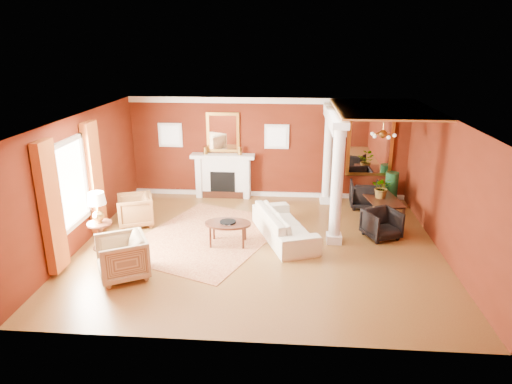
# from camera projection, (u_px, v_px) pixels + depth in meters

# --- Properties ---
(ground) EXTENTS (8.00, 8.00, 0.00)m
(ground) POSITION_uv_depth(u_px,v_px,m) (259.00, 245.00, 10.37)
(ground) COLOR brown
(ground) RESTS_ON ground
(room_shell) EXTENTS (8.04, 7.04, 2.92)m
(room_shell) POSITION_uv_depth(u_px,v_px,m) (259.00, 159.00, 9.72)
(room_shell) COLOR #591B0C
(room_shell) RESTS_ON ground
(fireplace) EXTENTS (1.85, 0.42, 1.29)m
(fireplace) POSITION_uv_depth(u_px,v_px,m) (223.00, 176.00, 13.39)
(fireplace) COLOR white
(fireplace) RESTS_ON ground
(overmantel_mirror) EXTENTS (0.95, 0.07, 1.15)m
(overmantel_mirror) POSITION_uv_depth(u_px,v_px,m) (223.00, 132.00, 13.12)
(overmantel_mirror) COLOR gold
(overmantel_mirror) RESTS_ON fireplace
(flank_window_left) EXTENTS (0.70, 0.07, 0.70)m
(flank_window_left) POSITION_uv_depth(u_px,v_px,m) (170.00, 135.00, 13.28)
(flank_window_left) COLOR white
(flank_window_left) RESTS_ON room_shell
(flank_window_right) EXTENTS (0.70, 0.07, 0.70)m
(flank_window_right) POSITION_uv_depth(u_px,v_px,m) (277.00, 137.00, 13.05)
(flank_window_right) COLOR white
(flank_window_right) RESTS_ON room_shell
(left_window) EXTENTS (0.21, 2.55, 2.60)m
(left_window) POSITION_uv_depth(u_px,v_px,m) (74.00, 190.00, 9.63)
(left_window) COLOR white
(left_window) RESTS_ON room_shell
(column_front) EXTENTS (0.36, 0.36, 2.80)m
(column_front) POSITION_uv_depth(u_px,v_px,m) (337.00, 183.00, 10.07)
(column_front) COLOR white
(column_front) RESTS_ON ground
(column_back) EXTENTS (0.36, 0.36, 2.80)m
(column_back) POSITION_uv_depth(u_px,v_px,m) (328.00, 154.00, 12.62)
(column_back) COLOR white
(column_back) RESTS_ON ground
(header_beam) EXTENTS (0.30, 3.20, 0.32)m
(header_beam) POSITION_uv_depth(u_px,v_px,m) (334.00, 118.00, 11.20)
(header_beam) COLOR white
(header_beam) RESTS_ON column_front
(amber_ceiling) EXTENTS (2.30, 3.40, 0.04)m
(amber_ceiling) POSITION_uv_depth(u_px,v_px,m) (383.00, 109.00, 10.90)
(amber_ceiling) COLOR #DD9041
(amber_ceiling) RESTS_ON room_shell
(dining_mirror) EXTENTS (1.30, 0.07, 1.70)m
(dining_mirror) POSITION_uv_depth(u_px,v_px,m) (370.00, 147.00, 12.92)
(dining_mirror) COLOR gold
(dining_mirror) RESTS_ON room_shell
(chandelier) EXTENTS (0.60, 0.62, 0.75)m
(chandelier) POSITION_uv_depth(u_px,v_px,m) (383.00, 134.00, 11.14)
(chandelier) COLOR #B38938
(chandelier) RESTS_ON room_shell
(crown_trim) EXTENTS (8.00, 0.08, 0.16)m
(crown_trim) POSITION_uv_depth(u_px,v_px,m) (268.00, 101.00, 12.74)
(crown_trim) COLOR white
(crown_trim) RESTS_ON room_shell
(base_trim) EXTENTS (8.00, 0.08, 0.12)m
(base_trim) POSITION_uv_depth(u_px,v_px,m) (267.00, 194.00, 13.62)
(base_trim) COLOR white
(base_trim) RESTS_ON ground
(rug) EXTENTS (4.01, 4.53, 0.01)m
(rug) POSITION_uv_depth(u_px,v_px,m) (207.00, 236.00, 10.81)
(rug) COLOR maroon
(rug) RESTS_ON ground
(sofa) EXTENTS (1.45, 2.44, 0.92)m
(sofa) POSITION_uv_depth(u_px,v_px,m) (284.00, 220.00, 10.59)
(sofa) COLOR beige
(sofa) RESTS_ON ground
(armchair_leopard) EXTENTS (1.02, 1.05, 0.86)m
(armchair_leopard) POSITION_uv_depth(u_px,v_px,m) (135.00, 209.00, 11.38)
(armchair_leopard) COLOR black
(armchair_leopard) RESTS_ON ground
(armchair_stripe) EXTENTS (1.17, 1.20, 0.93)m
(armchair_stripe) POSITION_uv_depth(u_px,v_px,m) (122.00, 255.00, 8.85)
(armchair_stripe) COLOR tan
(armchair_stripe) RESTS_ON ground
(coffee_table) EXTENTS (1.05, 1.05, 0.53)m
(coffee_table) POSITION_uv_depth(u_px,v_px,m) (228.00, 224.00, 10.28)
(coffee_table) COLOR black
(coffee_table) RESTS_ON ground
(coffee_book) EXTENTS (0.15, 0.03, 0.20)m
(coffee_book) POSITION_uv_depth(u_px,v_px,m) (225.00, 219.00, 10.17)
(coffee_book) COLOR black
(coffee_book) RESTS_ON coffee_table
(side_table) EXTENTS (0.53, 0.53, 1.33)m
(side_table) POSITION_uv_depth(u_px,v_px,m) (98.00, 212.00, 9.94)
(side_table) COLOR black
(side_table) RESTS_ON ground
(dining_table) EXTENTS (0.74, 1.51, 0.80)m
(dining_table) POSITION_uv_depth(u_px,v_px,m) (383.00, 202.00, 11.94)
(dining_table) COLOR black
(dining_table) RESTS_ON ground
(dining_chair_near) EXTENTS (0.95, 0.93, 0.75)m
(dining_chair_near) POSITION_uv_depth(u_px,v_px,m) (382.00, 223.00, 10.65)
(dining_chair_near) COLOR black
(dining_chair_near) RESTS_ON ground
(dining_chair_far) EXTENTS (0.82, 0.77, 0.81)m
(dining_chair_far) POSITION_uv_depth(u_px,v_px,m) (365.00, 193.00, 12.60)
(dining_chair_far) COLOR black
(dining_chair_far) RESTS_ON ground
(green_urn) EXTENTS (0.40, 0.40, 0.95)m
(green_urn) POSITION_uv_depth(u_px,v_px,m) (391.00, 192.00, 12.82)
(green_urn) COLOR #164521
(green_urn) RESTS_ON ground
(potted_plant) EXTENTS (0.63, 0.67, 0.45)m
(potted_plant) POSITION_uv_depth(u_px,v_px,m) (383.00, 179.00, 11.76)
(potted_plant) COLOR #26591E
(potted_plant) RESTS_ON dining_table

